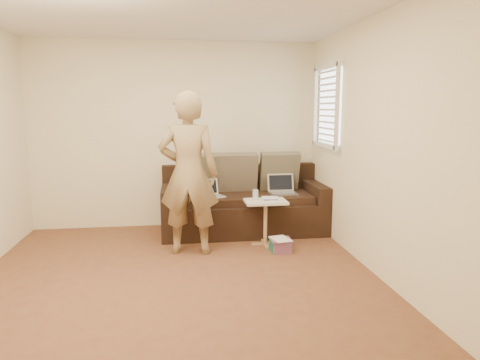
{
  "coord_description": "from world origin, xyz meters",
  "views": [
    {
      "loc": [
        0.03,
        -3.97,
        1.69
      ],
      "look_at": [
        0.8,
        1.4,
        0.78
      ],
      "focal_mm": 32.51,
      "sensor_mm": 36.0,
      "label": 1
    }
  ],
  "objects_px": {
    "person": "(189,173)",
    "striped_box": "(281,245)",
    "side_table": "(265,222)",
    "laptop_silver": "(283,194)",
    "sofa": "(243,201)",
    "drinking_glass": "(255,194)",
    "laptop_white": "(212,197)"
  },
  "relations": [
    {
      "from": "laptop_silver",
      "to": "striped_box",
      "type": "relative_size",
      "value": 1.48
    },
    {
      "from": "side_table",
      "to": "striped_box",
      "type": "bearing_deg",
      "value": -67.06
    },
    {
      "from": "laptop_silver",
      "to": "sofa",
      "type": "bearing_deg",
      "value": 173.23
    },
    {
      "from": "person",
      "to": "striped_box",
      "type": "bearing_deg",
      "value": -177.65
    },
    {
      "from": "laptop_silver",
      "to": "person",
      "type": "relative_size",
      "value": 0.2
    },
    {
      "from": "person",
      "to": "striped_box",
      "type": "relative_size",
      "value": 7.54
    },
    {
      "from": "laptop_white",
      "to": "person",
      "type": "relative_size",
      "value": 0.17
    },
    {
      "from": "person",
      "to": "side_table",
      "type": "height_order",
      "value": "person"
    },
    {
      "from": "person",
      "to": "sofa",
      "type": "bearing_deg",
      "value": -124.4
    },
    {
      "from": "laptop_white",
      "to": "sofa",
      "type": "bearing_deg",
      "value": -6.39
    },
    {
      "from": "laptop_silver",
      "to": "striped_box",
      "type": "distance_m",
      "value": 0.99
    },
    {
      "from": "sofa",
      "to": "side_table",
      "type": "height_order",
      "value": "sofa"
    },
    {
      "from": "sofa",
      "to": "laptop_white",
      "type": "height_order",
      "value": "sofa"
    },
    {
      "from": "laptop_white",
      "to": "person",
      "type": "xyz_separation_m",
      "value": [
        -0.31,
        -0.64,
        0.42
      ]
    },
    {
      "from": "person",
      "to": "drinking_glass",
      "type": "relative_size",
      "value": 15.68
    },
    {
      "from": "laptop_silver",
      "to": "side_table",
      "type": "height_order",
      "value": "laptop_silver"
    },
    {
      "from": "sofa",
      "to": "laptop_white",
      "type": "relative_size",
      "value": 7.0
    },
    {
      "from": "side_table",
      "to": "drinking_glass",
      "type": "bearing_deg",
      "value": 140.12
    },
    {
      "from": "side_table",
      "to": "drinking_glass",
      "type": "height_order",
      "value": "drinking_glass"
    },
    {
      "from": "sofa",
      "to": "person",
      "type": "height_order",
      "value": "person"
    },
    {
      "from": "person",
      "to": "drinking_glass",
      "type": "bearing_deg",
      "value": -153.29
    },
    {
      "from": "sofa",
      "to": "drinking_glass",
      "type": "distance_m",
      "value": 0.57
    },
    {
      "from": "laptop_white",
      "to": "laptop_silver",
      "type": "bearing_deg",
      "value": -20.29
    },
    {
      "from": "laptop_white",
      "to": "striped_box",
      "type": "bearing_deg",
      "value": -71.21
    },
    {
      "from": "laptop_white",
      "to": "side_table",
      "type": "height_order",
      "value": "laptop_white"
    },
    {
      "from": "person",
      "to": "drinking_glass",
      "type": "height_order",
      "value": "person"
    },
    {
      "from": "sofa",
      "to": "person",
      "type": "relative_size",
      "value": 1.17
    },
    {
      "from": "drinking_glass",
      "to": "laptop_silver",
      "type": "bearing_deg",
      "value": 45.05
    },
    {
      "from": "striped_box",
      "to": "laptop_white",
      "type": "bearing_deg",
      "value": 134.5
    },
    {
      "from": "sofa",
      "to": "side_table",
      "type": "xyz_separation_m",
      "value": [
        0.18,
        -0.62,
        -0.14
      ]
    },
    {
      "from": "sofa",
      "to": "side_table",
      "type": "bearing_deg",
      "value": -73.77
    },
    {
      "from": "striped_box",
      "to": "side_table",
      "type": "bearing_deg",
      "value": 112.94
    }
  ]
}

